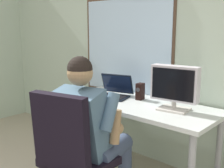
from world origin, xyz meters
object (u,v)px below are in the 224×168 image
at_px(person_seated, 90,129).
at_px(crt_monitor, 175,85).
at_px(desk, 136,111).
at_px(laptop, 114,91).
at_px(wine_glass, 80,87).
at_px(desk_speaker, 140,91).
at_px(office_chair, 70,151).

distance_m(person_seated, crt_monitor, 0.82).
xyz_separation_m(desk, laptop, (-0.34, 0.05, 0.14)).
bearing_deg(wine_glass, laptop, 37.89).
bearing_deg(crt_monitor, desk_speaker, 166.94).
distance_m(desk, person_seated, 0.65).
bearing_deg(desk, office_chair, -84.64).
distance_m(office_chair, crt_monitor, 1.05).
xyz_separation_m(desk, office_chair, (0.08, -0.90, -0.08)).
distance_m(desk, wine_glass, 0.67).
bearing_deg(office_chair, desk, 95.36).
height_order(crt_monitor, wine_glass, crt_monitor).
bearing_deg(desk_speaker, desk, -69.05).
distance_m(crt_monitor, laptop, 0.75).
bearing_deg(desk, crt_monitor, 3.20).
relative_size(desk, laptop, 3.77).
bearing_deg(crt_monitor, office_chair, -108.58).
bearing_deg(wine_glass, desk_speaker, 26.80).
bearing_deg(crt_monitor, laptop, 177.54).
xyz_separation_m(laptop, desk_speaker, (0.29, 0.07, 0.02)).
xyz_separation_m(desk, crt_monitor, (0.39, 0.02, 0.31)).
height_order(wine_glass, desk_speaker, desk_speaker).
bearing_deg(office_chair, wine_glass, 133.84).
height_order(laptop, wine_glass, laptop).
distance_m(laptop, wine_glass, 0.36).
bearing_deg(wine_glass, person_seated, -36.28).
bearing_deg(wine_glass, office_chair, -46.16).
xyz_separation_m(office_chair, wine_glass, (-0.71, 0.73, 0.26)).
bearing_deg(desk_speaker, wine_glass, -153.20).
bearing_deg(laptop, wine_glass, -142.11).
bearing_deg(desk, laptop, 171.04).
xyz_separation_m(crt_monitor, desk_speaker, (-0.44, 0.10, -0.14)).
bearing_deg(person_seated, office_chair, -78.82).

